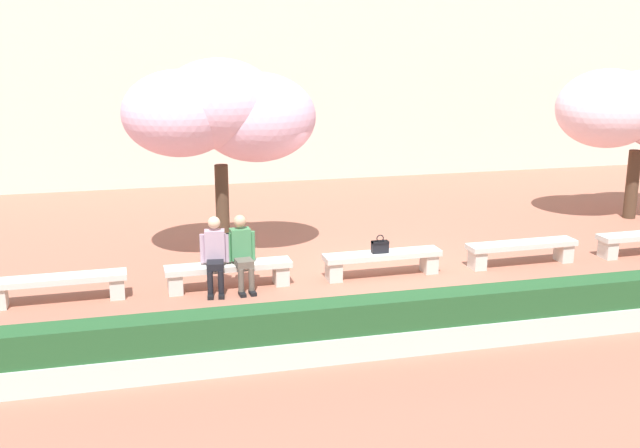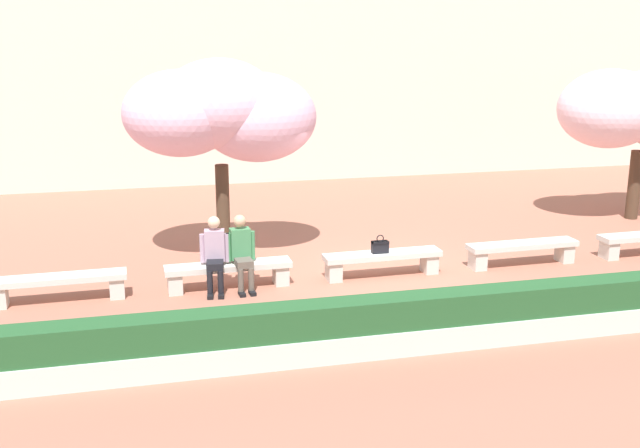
{
  "view_description": "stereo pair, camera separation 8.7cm",
  "coord_description": "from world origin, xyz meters",
  "px_view_note": "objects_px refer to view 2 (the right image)",
  "views": [
    {
      "loc": [
        -4.28,
        -12.29,
        4.31
      ],
      "look_at": [
        -1.12,
        0.2,
        1.0
      ],
      "focal_mm": 42.0,
      "sensor_mm": 36.0,
      "label": 1
    },
    {
      "loc": [
        -4.19,
        -12.31,
        4.31
      ],
      "look_at": [
        -1.12,
        0.2,
        1.0
      ],
      "focal_mm": 42.0,
      "sensor_mm": 36.0,
      "label": 2
    }
  ],
  "objects_px": {
    "stone_bench_west_end": "(59,284)",
    "handbag": "(380,246)",
    "person_seated_left": "(215,251)",
    "stone_bench_near_west": "(229,271)",
    "stone_bench_center": "(382,260)",
    "cherry_tree_main": "(219,112)",
    "person_seated_right": "(242,250)",
    "stone_bench_near_east": "(522,249)"
  },
  "relations": [
    {
      "from": "stone_bench_near_west",
      "to": "stone_bench_center",
      "type": "height_order",
      "value": "same"
    },
    {
      "from": "stone_bench_near_east",
      "to": "person_seated_right",
      "type": "distance_m",
      "value": 5.37
    },
    {
      "from": "stone_bench_center",
      "to": "person_seated_left",
      "type": "distance_m",
      "value": 3.05
    },
    {
      "from": "stone_bench_near_west",
      "to": "stone_bench_near_east",
      "type": "height_order",
      "value": "same"
    },
    {
      "from": "stone_bench_center",
      "to": "cherry_tree_main",
      "type": "bearing_deg",
      "value": 144.31
    },
    {
      "from": "stone_bench_west_end",
      "to": "stone_bench_center",
      "type": "relative_size",
      "value": 1.0
    },
    {
      "from": "stone_bench_near_east",
      "to": "cherry_tree_main",
      "type": "xyz_separation_m",
      "value": [
        -5.45,
        1.91,
        2.54
      ]
    },
    {
      "from": "person_seated_left",
      "to": "handbag",
      "type": "height_order",
      "value": "person_seated_left"
    },
    {
      "from": "stone_bench_near_west",
      "to": "person_seated_left",
      "type": "distance_m",
      "value": 0.45
    },
    {
      "from": "stone_bench_west_end",
      "to": "person_seated_left",
      "type": "height_order",
      "value": "person_seated_left"
    },
    {
      "from": "stone_bench_center",
      "to": "handbag",
      "type": "distance_m",
      "value": 0.27
    },
    {
      "from": "stone_bench_center",
      "to": "stone_bench_near_east",
      "type": "distance_m",
      "value": 2.79
    },
    {
      "from": "person_seated_left",
      "to": "cherry_tree_main",
      "type": "relative_size",
      "value": 0.33
    },
    {
      "from": "person_seated_right",
      "to": "handbag",
      "type": "bearing_deg",
      "value": 0.9
    },
    {
      "from": "stone_bench_near_west",
      "to": "cherry_tree_main",
      "type": "xyz_separation_m",
      "value": [
        0.14,
        1.91,
        2.54
      ]
    },
    {
      "from": "stone_bench_center",
      "to": "handbag",
      "type": "bearing_deg",
      "value": -165.76
    },
    {
      "from": "stone_bench_west_end",
      "to": "person_seated_left",
      "type": "bearing_deg",
      "value": -1.18
    },
    {
      "from": "stone_bench_west_end",
      "to": "handbag",
      "type": "xyz_separation_m",
      "value": [
        5.53,
        -0.01,
        0.27
      ]
    },
    {
      "from": "handbag",
      "to": "cherry_tree_main",
      "type": "xyz_separation_m",
      "value": [
        -2.6,
        1.92,
        2.27
      ]
    },
    {
      "from": "stone_bench_near_east",
      "to": "person_seated_right",
      "type": "relative_size",
      "value": 1.69
    },
    {
      "from": "stone_bench_west_end",
      "to": "handbag",
      "type": "relative_size",
      "value": 6.45
    },
    {
      "from": "stone_bench_west_end",
      "to": "cherry_tree_main",
      "type": "relative_size",
      "value": 0.57
    },
    {
      "from": "stone_bench_center",
      "to": "stone_bench_west_end",
      "type": "bearing_deg",
      "value": 180.0
    },
    {
      "from": "stone_bench_near_west",
      "to": "stone_bench_near_east",
      "type": "bearing_deg",
      "value": 0.0
    },
    {
      "from": "stone_bench_near_west",
      "to": "cherry_tree_main",
      "type": "height_order",
      "value": "cherry_tree_main"
    },
    {
      "from": "stone_bench_west_end",
      "to": "person_seated_right",
      "type": "distance_m",
      "value": 3.04
    },
    {
      "from": "stone_bench_west_end",
      "to": "person_seated_left",
      "type": "distance_m",
      "value": 2.59
    },
    {
      "from": "person_seated_right",
      "to": "stone_bench_near_east",
      "type": "bearing_deg",
      "value": 0.57
    },
    {
      "from": "cherry_tree_main",
      "to": "stone_bench_near_east",
      "type": "bearing_deg",
      "value": -19.29
    },
    {
      "from": "cherry_tree_main",
      "to": "stone_bench_west_end",
      "type": "bearing_deg",
      "value": -146.96
    },
    {
      "from": "stone_bench_near_west",
      "to": "stone_bench_center",
      "type": "xyz_separation_m",
      "value": [
        2.79,
        0.0,
        0.0
      ]
    },
    {
      "from": "stone_bench_near_east",
      "to": "person_seated_left",
      "type": "xyz_separation_m",
      "value": [
        -5.81,
        -0.05,
        0.38
      ]
    },
    {
      "from": "cherry_tree_main",
      "to": "person_seated_right",
      "type": "bearing_deg",
      "value": -87.44
    },
    {
      "from": "stone_bench_near_west",
      "to": "stone_bench_center",
      "type": "relative_size",
      "value": 1.0
    },
    {
      "from": "stone_bench_near_west",
      "to": "stone_bench_center",
      "type": "distance_m",
      "value": 2.79
    },
    {
      "from": "stone_bench_west_end",
      "to": "person_seated_left",
      "type": "xyz_separation_m",
      "value": [
        2.56,
        -0.05,
        0.38
      ]
    },
    {
      "from": "handbag",
      "to": "stone_bench_near_west",
      "type": "bearing_deg",
      "value": 179.7
    },
    {
      "from": "stone_bench_center",
      "to": "stone_bench_near_west",
      "type": "bearing_deg",
      "value": 180.0
    },
    {
      "from": "stone_bench_near_east",
      "to": "person_seated_left",
      "type": "bearing_deg",
      "value": -179.48
    },
    {
      "from": "stone_bench_west_end",
      "to": "stone_bench_near_west",
      "type": "xyz_separation_m",
      "value": [
        2.79,
        0.0,
        0.0
      ]
    },
    {
      "from": "person_seated_left",
      "to": "cherry_tree_main",
      "type": "xyz_separation_m",
      "value": [
        0.37,
        1.96,
        2.15
      ]
    },
    {
      "from": "stone_bench_west_end",
      "to": "person_seated_right",
      "type": "xyz_separation_m",
      "value": [
        3.02,
        -0.05,
        0.38
      ]
    }
  ]
}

